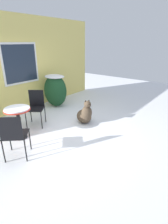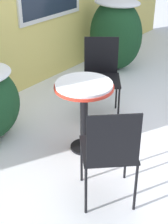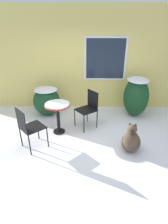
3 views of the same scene
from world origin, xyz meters
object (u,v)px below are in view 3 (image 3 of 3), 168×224
patio_chair_near_table (88,107)px  dog (131,140)px  patio_chair_far_side (29,126)px  patio_table (58,110)px

patio_chair_near_table → dog: size_ratio=1.32×
patio_chair_far_side → dog: 2.20m
patio_chair_far_side → patio_table: bearing=-80.6°
patio_table → patio_chair_far_side: (-0.51, -0.68, -0.08)m
dog → patio_chair_far_side: bearing=-160.0°
dog → patio_table: bearing=177.7°
patio_chair_near_table → dog: bearing=3.9°
patio_table → dog: bearing=-23.6°
patio_table → patio_chair_near_table: 0.82m
patio_chair_far_side → dog: bearing=-134.8°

